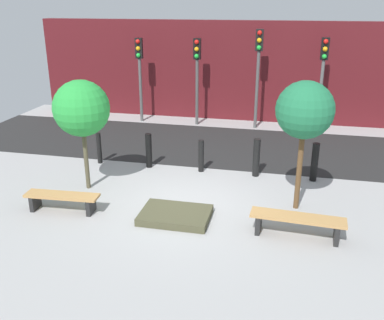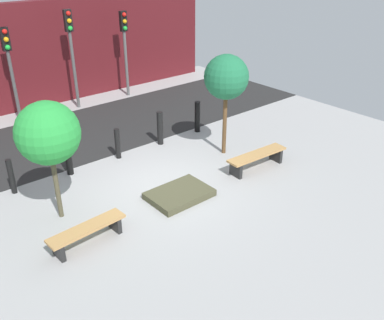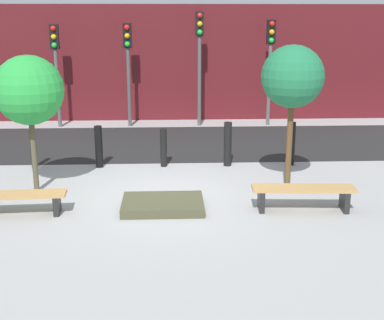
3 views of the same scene
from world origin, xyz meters
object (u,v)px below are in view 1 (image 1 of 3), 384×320
at_px(planter_bed, 175,215).
at_px(traffic_light_mid_east, 258,61).
at_px(tree_behind_right_bench, 305,111).
at_px(bench_right, 297,222).
at_px(traffic_light_east, 323,68).
at_px(bench_left, 62,199).
at_px(bollard_far_right, 315,162).
at_px(tree_behind_left_bench, 81,109).
at_px(traffic_light_west, 139,64).
at_px(bollard_far_left, 99,148).
at_px(bollard_right, 256,158).
at_px(bollard_left, 149,151).
at_px(traffic_light_mid_west, 197,66).
at_px(bollard_center, 201,156).

distance_m(planter_bed, traffic_light_mid_east, 8.32).
distance_m(tree_behind_right_bench, traffic_light_mid_east, 6.87).
bearing_deg(bench_right, traffic_light_east, 87.84).
xyz_separation_m(bench_left, bollard_far_right, (5.85, 3.16, 0.23)).
height_order(tree_behind_left_bench, tree_behind_right_bench, tree_behind_right_bench).
bearing_deg(traffic_light_mid_east, traffic_light_west, -179.99).
distance_m(planter_bed, traffic_light_east, 8.90).
relative_size(bollard_far_left, bollard_far_right, 0.89).
bearing_deg(tree_behind_left_bench, tree_behind_right_bench, -0.00).
xyz_separation_m(bench_right, tree_behind_left_bench, (-5.38, 1.36, 1.81)).
bearing_deg(tree_behind_right_bench, traffic_light_west, 132.68).
height_order(bollard_right, traffic_light_mid_east, traffic_light_mid_east).
height_order(tree_behind_left_bench, traffic_light_east, traffic_light_east).
height_order(bench_left, traffic_light_mid_east, traffic_light_mid_east).
bearing_deg(bollard_far_right, bollard_left, 180.00).
bearing_deg(traffic_light_east, traffic_light_west, -180.00).
distance_m(traffic_light_mid_west, traffic_light_mid_east, 2.34).
distance_m(bollard_right, traffic_light_mid_west, 5.89).
distance_m(bench_left, traffic_light_mid_east, 9.21).
xyz_separation_m(tree_behind_left_bench, traffic_light_mid_east, (3.85, 6.70, 0.41)).
bearing_deg(bench_right, tree_behind_right_bench, 93.46).
bearing_deg(tree_behind_left_bench, bollard_left, 58.33).
height_order(bench_right, traffic_light_mid_west, traffic_light_mid_west).
height_order(bench_right, bollard_left, bollard_left).
xyz_separation_m(bollard_far_left, bollard_right, (4.74, 0.00, 0.07)).
distance_m(tree_behind_right_bench, bollard_right, 2.80).
relative_size(bollard_far_left, traffic_light_east, 0.28).
height_order(planter_bed, traffic_light_mid_east, traffic_light_mid_east).
height_order(bollard_left, traffic_light_mid_east, traffic_light_mid_east).
relative_size(bench_right, bollard_far_right, 1.83).
xyz_separation_m(bollard_right, traffic_light_mid_west, (-2.74, 4.90, 1.77)).
height_order(bollard_left, traffic_light_mid_west, traffic_light_mid_west).
bearing_deg(bollard_far_right, traffic_light_mid_east, 112.20).
bearing_deg(bollard_far_left, traffic_light_mid_east, 48.58).
distance_m(bench_left, bollard_far_left, 3.20).
height_order(bench_left, tree_behind_left_bench, tree_behind_left_bench).
relative_size(bench_left, tree_behind_right_bench, 0.58).
bearing_deg(bollard_far_right, tree_behind_right_bench, -104.60).
bearing_deg(tree_behind_left_bench, bollard_right, 22.86).
height_order(bench_left, bollard_right, bollard_right).
height_order(bench_right, bollard_far_left, bollard_far_left).
bearing_deg(bollard_far_left, bollard_center, 0.00).
xyz_separation_m(bench_right, bollard_far_right, (0.47, 3.16, 0.20)).
relative_size(tree_behind_right_bench, traffic_light_mid_west, 0.92).
relative_size(tree_behind_left_bench, tree_behind_right_bench, 0.94).
bearing_deg(bollard_left, traffic_light_west, 111.25).
xyz_separation_m(tree_behind_left_bench, bollard_far_right, (5.85, 1.80, -1.61)).
bearing_deg(bench_left, bench_right, -3.46).
bearing_deg(bollard_right, bench_right, -70.64).
distance_m(bollard_far_left, traffic_light_west, 5.24).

